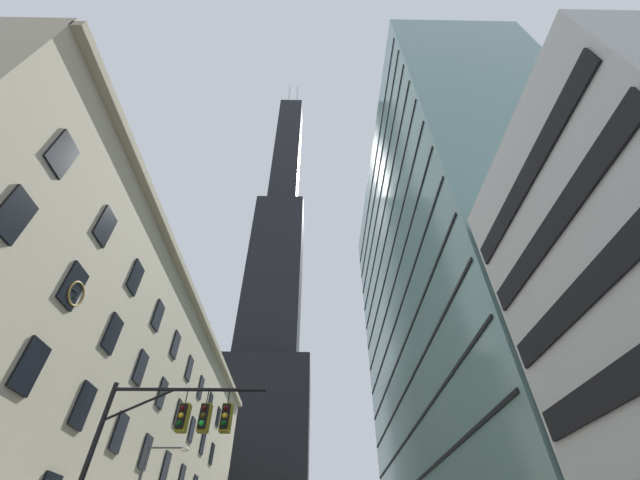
# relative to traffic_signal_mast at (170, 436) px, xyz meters

# --- Properties ---
(station_building) EXTENTS (16.63, 56.27, 22.77)m
(station_building) POSITION_rel_traffic_signal_mast_xyz_m (-14.79, 19.21, 5.92)
(station_building) COLOR #BCAF93
(station_building) RESTS_ON ground
(dark_skyscraper) EXTENTS (23.48, 23.48, 202.21)m
(dark_skyscraper) POSITION_rel_traffic_signal_mast_xyz_m (-7.39, 80.92, 54.11)
(dark_skyscraper) COLOR black
(dark_skyscraper) RESTS_ON ground
(glass_office_midrise) EXTENTS (17.16, 46.35, 57.11)m
(glass_office_midrise) POSITION_rel_traffic_signal_mast_xyz_m (23.71, 24.68, 23.11)
(glass_office_midrise) COLOR gray
(glass_office_midrise) RESTS_ON ground
(traffic_signal_mast) EXTENTS (6.40, 0.63, 7.29)m
(traffic_signal_mast) POSITION_rel_traffic_signal_mast_xyz_m (0.00, 0.00, 0.00)
(traffic_signal_mast) COLOR black
(traffic_signal_mast) RESTS_ON sidewalk_left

